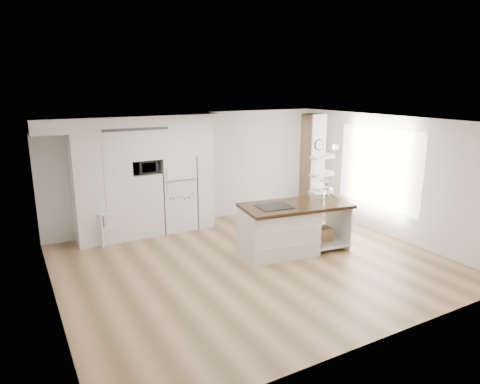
% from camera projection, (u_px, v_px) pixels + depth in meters
% --- Properties ---
extents(floor, '(7.00, 6.00, 0.01)m').
position_uv_depth(floor, '(254.00, 263.00, 8.22)').
color(floor, tan).
rests_on(floor, ground).
extents(room, '(7.04, 6.04, 2.72)m').
position_uv_depth(room, '(254.00, 169.00, 7.77)').
color(room, white).
rests_on(room, ground).
extents(cabinet_wall, '(4.00, 0.71, 2.70)m').
position_uv_depth(cabinet_wall, '(136.00, 170.00, 9.44)').
color(cabinet_wall, silver).
rests_on(cabinet_wall, floor).
extents(refrigerator, '(0.78, 0.69, 1.75)m').
position_uv_depth(refrigerator, '(176.00, 193.00, 10.04)').
color(refrigerator, white).
rests_on(refrigerator, floor).
extents(column, '(0.69, 0.90, 2.70)m').
position_uv_depth(column, '(317.00, 172.00, 9.97)').
color(column, silver).
rests_on(column, floor).
extents(window, '(0.00, 2.40, 2.40)m').
position_uv_depth(window, '(378.00, 168.00, 9.75)').
color(window, white).
rests_on(window, room).
extents(pendant_light, '(0.12, 0.12, 0.10)m').
position_uv_depth(pendant_light, '(323.00, 147.00, 8.63)').
color(pendant_light, white).
rests_on(pendant_light, room).
extents(kitchen_island, '(2.33, 1.34, 1.56)m').
position_uv_depth(kitchen_island, '(284.00, 228.00, 8.66)').
color(kitchen_island, silver).
rests_on(kitchen_island, floor).
extents(bookshelf, '(0.70, 0.56, 0.72)m').
position_uv_depth(bookshelf, '(110.00, 228.00, 9.27)').
color(bookshelf, silver).
rests_on(bookshelf, floor).
extents(floor_plant_a, '(0.29, 0.25, 0.44)m').
position_uv_depth(floor_plant_a, '(299.00, 224.00, 9.84)').
color(floor_plant_a, '#3F702C').
rests_on(floor_plant_a, floor).
extents(floor_plant_b, '(0.31, 0.31, 0.43)m').
position_uv_depth(floor_plant_b, '(303.00, 203.00, 11.62)').
color(floor_plant_b, '#3F702C').
rests_on(floor_plant_b, floor).
extents(microwave, '(0.54, 0.37, 0.30)m').
position_uv_depth(microwave, '(144.00, 167.00, 9.46)').
color(microwave, '#2D2D2D').
rests_on(microwave, cabinet_wall).
extents(shelf_plant, '(0.27, 0.23, 0.30)m').
position_uv_depth(shelf_plant, '(321.00, 163.00, 10.19)').
color(shelf_plant, '#3F702C').
rests_on(shelf_plant, column).
extents(decor_bowl, '(0.22, 0.22, 0.05)m').
position_uv_depth(decor_bowl, '(320.00, 189.00, 9.82)').
color(decor_bowl, white).
rests_on(decor_bowl, column).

